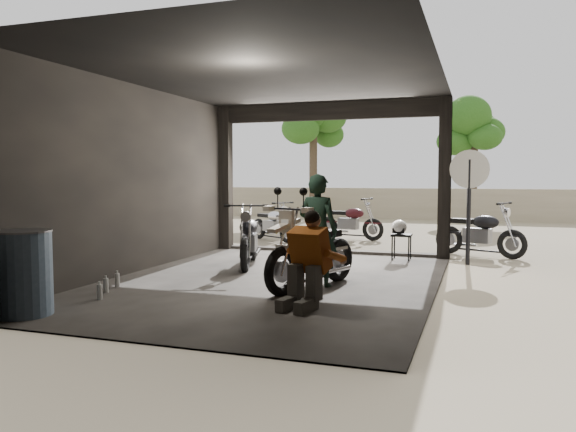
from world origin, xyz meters
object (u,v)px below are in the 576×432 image
Objects in this scene: left_bike at (249,235)px; outside_bike_c at (480,229)px; main_bike at (312,247)px; helmet at (399,227)px; outside_bike_b at (350,219)px; sign_post at (469,189)px; stool at (402,238)px; mechanic at (305,262)px; outside_bike_a at (272,221)px; rider at (318,231)px; oil_drum at (23,274)px.

left_bike is 4.84m from outside_bike_c.
helmet is at bearing 95.18° from main_bike.
sign_post is at bearing -127.08° from outside_bike_b.
mechanic is at bearing -97.69° from stool.
rider reaches higher than outside_bike_a.
mechanic is at bearing 107.66° from rider.
oil_drum is at bearing -142.64° from mechanic.
stool is at bearing 94.55° from main_bike.
left_bike is (-1.67, 1.61, -0.04)m from main_bike.
left_bike is 1.15× the size of outside_bike_a.
stool is 0.25× the size of sign_post.
mechanic reaches higher than outside_bike_a.
oil_drum is at bearing 53.85° from rider.
sign_post is (3.01, -3.46, 0.87)m from outside_bike_b.
stool is (1.77, -3.34, -0.10)m from outside_bike_b.
rider is (0.04, 0.16, 0.22)m from main_bike.
left_bike is 3.28× the size of stool.
rider is 0.79× the size of sign_post.
outside_bike_a is (-2.71, 5.58, -0.11)m from main_bike.
oil_drum is (-1.06, -4.29, -0.08)m from left_bike.
outside_bike_a is at bearing 89.79° from oil_drum.
outside_bike_a reaches higher than helmet.
outside_bike_a is 8.27m from oil_drum.
helmet is (0.56, 4.43, 0.08)m from mechanic.
outside_bike_b reaches higher than outside_bike_a.
left_bike is at bearing 76.08° from oil_drum.
mechanic is at bearing -57.64° from main_bike.
sign_post reaches higher than oil_drum.
sign_post is at bearing -166.95° from outside_bike_c.
sign_post reaches higher than outside_bike_a.
helmet is (2.51, 1.57, 0.08)m from left_bike.
left_bike reaches higher than oil_drum.
sign_post reaches higher than outside_bike_b.
mechanic is at bearing -177.81° from outside_bike_c.
left_bike reaches higher than outside_bike_c.
left_bike is 1.06× the size of outside_bike_b.
main_bike is 1.10× the size of rider.
outside_bike_a reaches higher than stool.
outside_bike_b is 3.90m from outside_bike_c.
stool is at bearing -97.10° from rider.
outside_bike_c reaches higher than outside_bike_a.
oil_drum reaches higher than helmet.
left_bike reaches higher than stool.
rider is (0.94, -6.39, 0.30)m from outside_bike_b.
outside_bike_a is at bearing 155.77° from sign_post.
rider is at bearing 94.71° from main_bike.
outside_bike_c is at bearing -110.35° from rider.
left_bike is at bearing -177.10° from outside_bike_b.
left_bike is 1.46× the size of mechanic.
mechanic is 3.81× the size of helmet.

